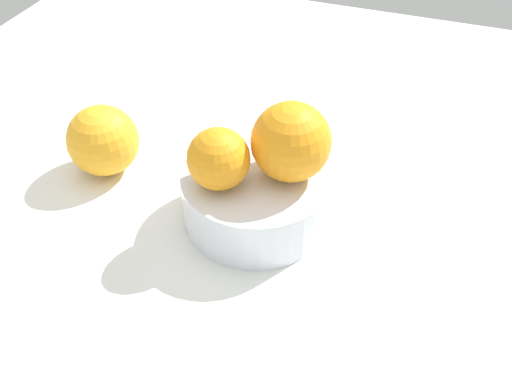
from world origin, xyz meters
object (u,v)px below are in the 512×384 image
object	(u,v)px
orange_in_bowl_1	(291,142)
orange_loose_0	(103,140)
fruit_bowl	(256,197)
orange_in_bowl_0	(218,159)

from	to	relation	value
orange_in_bowl_1	orange_loose_0	world-z (taller)	orange_in_bowl_1
fruit_bowl	orange_in_bowl_0	world-z (taller)	orange_in_bowl_0
orange_in_bowl_0	orange_in_bowl_1	xyz separation A→B (cm)	(5.92, 3.74, 0.86)
fruit_bowl	orange_in_bowl_1	bearing A→B (deg)	23.77
orange_in_bowl_1	fruit_bowl	bearing A→B (deg)	-156.23
orange_in_bowl_0	orange_loose_0	bearing A→B (deg)	165.42
orange_in_bowl_0	fruit_bowl	bearing A→B (deg)	39.78
orange_in_bowl_0	orange_loose_0	world-z (taller)	orange_in_bowl_0
orange_loose_0	orange_in_bowl_1	bearing A→B (deg)	-1.07
orange_loose_0	fruit_bowl	bearing A→B (deg)	-5.31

